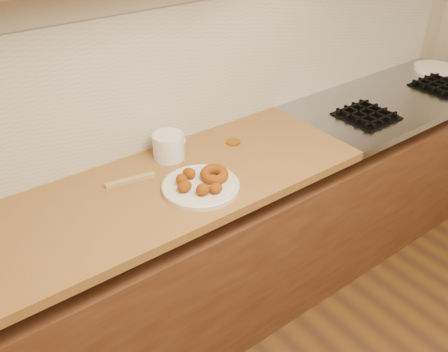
# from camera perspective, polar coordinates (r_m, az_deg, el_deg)

# --- Properties ---
(wall_back) EXTENTS (4.00, 0.02, 2.70)m
(wall_back) POSITION_cam_1_polar(r_m,az_deg,el_deg) (2.12, -4.18, 16.18)
(wall_back) COLOR #BAAE91
(wall_back) RESTS_ON ground
(base_cabinet) EXTENTS (3.60, 0.60, 0.77)m
(base_cabinet) POSITION_cam_1_polar(r_m,az_deg,el_deg) (2.38, 0.89, -8.51)
(base_cabinet) COLOR brown
(base_cabinet) RESTS_ON floor
(butcher_block) EXTENTS (2.30, 0.62, 0.04)m
(butcher_block) POSITION_cam_1_polar(r_m,az_deg,el_deg) (1.83, -15.45, -4.71)
(butcher_block) COLOR olive
(butcher_block) RESTS_ON base_cabinet
(stovetop) EXTENTS (1.30, 0.62, 0.04)m
(stovetop) POSITION_cam_1_polar(r_m,az_deg,el_deg) (2.86, 19.86, 8.78)
(stovetop) COLOR #9EA0A5
(stovetop) RESTS_ON base_cabinet
(backsplash) EXTENTS (3.60, 0.02, 0.60)m
(backsplash) POSITION_cam_1_polar(r_m,az_deg,el_deg) (2.16, -3.84, 12.30)
(backsplash) COLOR #B9B5A5
(backsplash) RESTS_ON wall_back
(burner_grates) EXTENTS (0.91, 0.26, 0.03)m
(burner_grates) POSITION_cam_1_polar(r_m,az_deg,el_deg) (2.79, 20.99, 8.65)
(burner_grates) COLOR black
(burner_grates) RESTS_ON stovetop
(donut_plate) EXTENTS (0.31, 0.31, 0.02)m
(donut_plate) POSITION_cam_1_polar(r_m,az_deg,el_deg) (1.87, -2.82, -1.27)
(donut_plate) COLOR beige
(donut_plate) RESTS_ON butcher_block
(ring_donut) EXTENTS (0.12, 0.13, 0.05)m
(ring_donut) POSITION_cam_1_polar(r_m,az_deg,el_deg) (1.89, -1.19, 0.20)
(ring_donut) COLOR #773A06
(ring_donut) RESTS_ON donut_plate
(fried_dough_chunks) EXTENTS (0.15, 0.21, 0.05)m
(fried_dough_chunks) POSITION_cam_1_polar(r_m,az_deg,el_deg) (1.84, -3.58, -0.89)
(fried_dough_chunks) COLOR #773A06
(fried_dough_chunks) RESTS_ON donut_plate
(plastic_tub) EXTENTS (0.17, 0.17, 0.11)m
(plastic_tub) POSITION_cam_1_polar(r_m,az_deg,el_deg) (2.06, -6.69, 3.58)
(plastic_tub) COLOR silver
(plastic_tub) RESTS_ON butcher_block
(tub_lid) EXTENTS (0.12, 0.12, 0.01)m
(tub_lid) POSITION_cam_1_polar(r_m,az_deg,el_deg) (2.21, -6.12, 4.19)
(tub_lid) COLOR white
(tub_lid) RESTS_ON butcher_block
(brass_jar_lid) EXTENTS (0.07, 0.07, 0.01)m
(brass_jar_lid) POSITION_cam_1_polar(r_m,az_deg,el_deg) (2.19, 1.12, 4.12)
(brass_jar_lid) COLOR #B8791A
(brass_jar_lid) RESTS_ON butcher_block
(wooden_utensil) EXTENTS (0.20, 0.06, 0.02)m
(wooden_utensil) POSITION_cam_1_polar(r_m,az_deg,el_deg) (1.95, -11.20, -0.49)
(wooden_utensil) COLOR #9F844E
(wooden_utensil) RESTS_ON butcher_block
(plate_stack) EXTENTS (0.25, 0.25, 0.02)m
(plate_stack) POSITION_cam_1_polar(r_m,az_deg,el_deg) (3.31, 24.02, 11.74)
(plate_stack) COLOR white
(plate_stack) RESTS_ON stovetop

